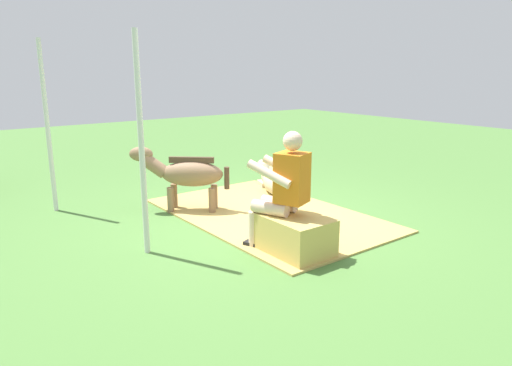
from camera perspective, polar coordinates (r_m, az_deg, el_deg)
ground_plane at (r=6.02m, az=0.12°, el=-4.61°), size 24.00×24.00×0.00m
hay_patch at (r=6.23m, az=1.46°, el=-3.85°), size 3.22×2.00×0.02m
hay_bale at (r=4.95m, az=4.66°, el=-6.30°), size 0.77×0.54×0.41m
person_seated at (r=4.88m, az=3.23°, el=-0.49°), size 0.72×0.57×1.29m
pony_standing at (r=6.36m, az=-8.59°, el=1.14°), size 1.01×1.11×0.88m
pony_lying at (r=7.25m, az=2.46°, el=0.15°), size 1.35×0.70×0.42m
tent_pole_left at (r=4.86m, az=-13.77°, el=4.36°), size 0.06×0.06×2.27m
tent_pole_right at (r=6.79m, az=-24.01°, el=6.17°), size 0.06×0.06×2.27m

